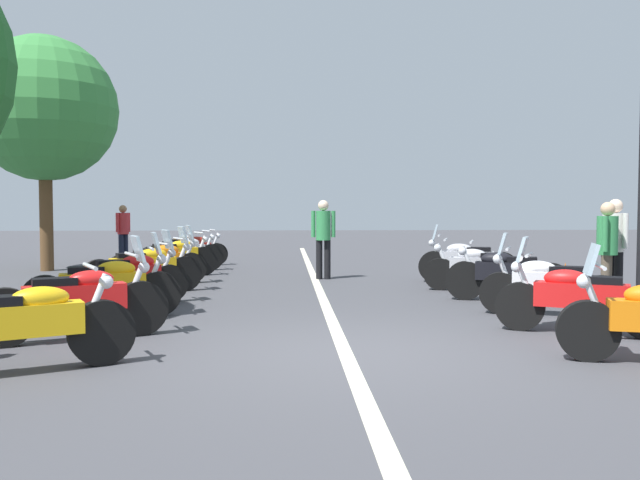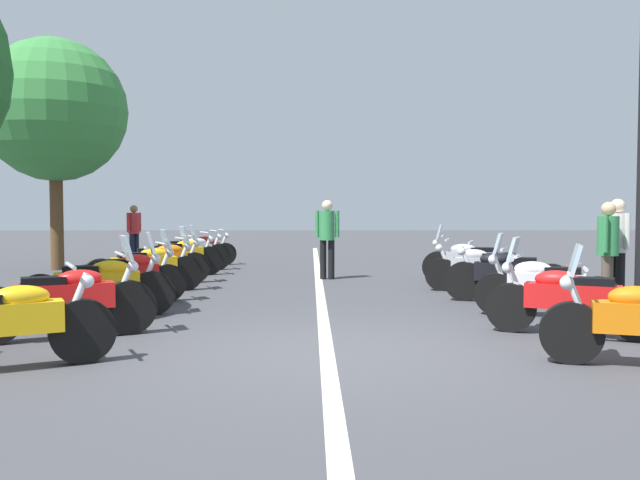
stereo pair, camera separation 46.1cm
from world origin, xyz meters
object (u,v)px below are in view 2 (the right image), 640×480
at_px(motorcycle_left_row_3, 127,276).
at_px(motorcycle_right_row_3, 506,275).
at_px(motorcycle_right_row_1, 569,299).
at_px(motorcycle_left_row_8, 199,249).
at_px(motorcycle_right_row_4, 482,268).
at_px(traffic_cone_1, 567,282).
at_px(motorcycle_left_row_5, 162,261).
at_px(roadside_tree_1, 55,111).
at_px(motorcycle_left_row_6, 180,256).
at_px(bystander_0, 617,243).
at_px(motorcycle_left_row_0, 3,323).
at_px(bystander_1, 608,246).
at_px(bystander_2, 327,233).
at_px(bystander_3, 134,229).
at_px(motorcycle_left_row_7, 190,252).
at_px(motorcycle_left_row_4, 146,267).
at_px(motorcycle_right_row_2, 544,286).
at_px(motorcycle_right_row_5, 471,261).
at_px(motorcycle_left_row_2, 100,285).
at_px(motorcycle_left_row_1, 67,299).

bearing_deg(motorcycle_left_row_3, motorcycle_right_row_3, -25.84).
height_order(motorcycle_left_row_3, motorcycle_right_row_1, motorcycle_left_row_3).
height_order(motorcycle_left_row_8, motorcycle_right_row_4, same).
height_order(motorcycle_left_row_8, traffic_cone_1, motorcycle_left_row_8).
xyz_separation_m(motorcycle_left_row_5, roadside_tree_1, (3.19, 3.36, 3.53)).
distance_m(motorcycle_left_row_6, roadside_tree_1, 5.19).
bearing_deg(bystander_0, motorcycle_left_row_0, -167.94).
relative_size(motorcycle_right_row_4, bystander_0, 1.22).
xyz_separation_m(motorcycle_right_row_1, bystander_1, (2.27, -1.49, 0.51)).
distance_m(motorcycle_left_row_0, bystander_2, 8.80).
distance_m(motorcycle_right_row_3, bystander_0, 1.81).
relative_size(motorcycle_left_row_6, motorcycle_right_row_4, 0.91).
bearing_deg(motorcycle_left_row_5, motorcycle_left_row_3, -108.94).
xyz_separation_m(bystander_0, bystander_3, (8.64, 10.05, -0.04)).
relative_size(motorcycle_left_row_7, bystander_2, 1.14).
distance_m(motorcycle_right_row_1, motorcycle_right_row_3, 2.89).
bearing_deg(bystander_3, motorcycle_right_row_3, -13.73).
bearing_deg(bystander_3, motorcycle_left_row_4, -42.03).
xyz_separation_m(motorcycle_left_row_7, bystander_1, (-6.18, -7.62, 0.50)).
relative_size(motorcycle_left_row_7, bystander_3, 1.20).
xyz_separation_m(bystander_0, bystander_2, (3.90, 4.56, 0.02)).
bearing_deg(motorcycle_right_row_2, motorcycle_right_row_1, 105.59).
bearing_deg(motorcycle_left_row_3, traffic_cone_1, -23.04).
height_order(motorcycle_right_row_4, motorcycle_right_row_5, motorcycle_right_row_5).
bearing_deg(motorcycle_left_row_6, motorcycle_right_row_5, -40.21).
bearing_deg(motorcycle_left_row_3, motorcycle_right_row_1, -51.30).
relative_size(motorcycle_left_row_7, motorcycle_right_row_1, 1.04).
bearing_deg(bystander_3, motorcycle_left_row_2, -46.34).
bearing_deg(motorcycle_left_row_4, motorcycle_left_row_2, -114.69).
height_order(motorcycle_right_row_5, bystander_0, bystander_0).
bearing_deg(motorcycle_left_row_1, motorcycle_right_row_4, 10.67).
bearing_deg(motorcycle_right_row_5, bystander_0, 133.74).
distance_m(motorcycle_left_row_0, bystander_3, 13.08).
bearing_deg(motorcycle_left_row_8, motorcycle_left_row_0, -109.10).
xyz_separation_m(motorcycle_left_row_6, bystander_2, (-0.65, -3.34, 0.55)).
bearing_deg(motorcycle_right_row_3, bystander_3, -26.10).
bearing_deg(motorcycle_left_row_4, roadside_tree_1, 100.87).
xyz_separation_m(motorcycle_left_row_8, bystander_0, (-7.39, -7.96, 0.55)).
xyz_separation_m(motorcycle_left_row_3, motorcycle_left_row_7, (5.66, 0.02, -0.00)).
distance_m(motorcycle_right_row_4, bystander_1, 2.49).
distance_m(motorcycle_left_row_8, roadside_tree_1, 5.04).
distance_m(motorcycle_left_row_4, motorcycle_left_row_8, 5.76).
height_order(motorcycle_right_row_3, traffic_cone_1, motorcycle_right_row_3).
relative_size(motorcycle_left_row_2, motorcycle_right_row_5, 1.05).
bearing_deg(motorcycle_right_row_2, motorcycle_right_row_5, -67.20).
relative_size(motorcycle_left_row_2, bystander_2, 1.21).
height_order(motorcycle_right_row_1, motorcycle_right_row_4, motorcycle_right_row_1).
relative_size(motorcycle_left_row_8, motorcycle_right_row_1, 1.06).
xyz_separation_m(motorcycle_right_row_4, motorcycle_right_row_5, (1.42, -0.13, 0.02)).
bearing_deg(motorcycle_right_row_5, motorcycle_left_row_6, 2.10).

